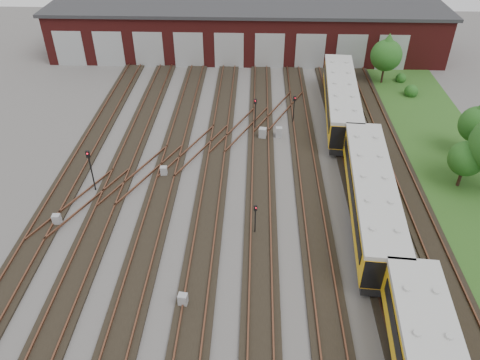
{
  "coord_description": "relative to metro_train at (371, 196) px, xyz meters",
  "views": [
    {
      "loc": [
        1.43,
        -22.26,
        22.9
      ],
      "look_at": [
        0.36,
        6.84,
        2.0
      ],
      "focal_mm": 35.0,
      "sensor_mm": 36.0,
      "label": 1
    }
  ],
  "objects": [
    {
      "name": "signal_mast_3",
      "position": [
        -8.42,
        -2.16,
        -0.38
      ],
      "size": [
        0.24,
        0.23,
        2.58
      ],
      "rotation": [
        0.0,
        0.0,
        0.35
      ],
      "color": "black",
      "rests_on": "ground"
    },
    {
      "name": "grass_verge",
      "position": [
        9.0,
        4.83,
        -2.01
      ],
      "size": [
        8.0,
        55.0,
        0.05
      ],
      "primitive_type": "cube",
      "color": "#244D19",
      "rests_on": "ground"
    },
    {
      "name": "ground",
      "position": [
        -10.0,
        -5.17,
        -2.04
      ],
      "size": [
        120.0,
        120.0,
        0.0
      ],
      "primitive_type": "plane",
      "color": "#4A4745",
      "rests_on": "ground"
    },
    {
      "name": "tree_1",
      "position": [
        10.88,
        9.32,
        1.38
      ],
      "size": [
        3.21,
        3.21,
        5.33
      ],
      "color": "black",
      "rests_on": "ground"
    },
    {
      "name": "tree_0",
      "position": [
        6.25,
        24.84,
        1.75
      ],
      "size": [
        3.56,
        3.56,
        5.9
      ],
      "color": "black",
      "rests_on": "ground"
    },
    {
      "name": "bush_2",
      "position": [
        8.57,
        25.23,
        -1.43
      ],
      "size": [
        1.21,
        1.21,
        1.21
      ],
      "primitive_type": "sphere",
      "color": "#1C4413",
      "rests_on": "ground"
    },
    {
      "name": "track_network",
      "position": [
        -10.17,
        -4.58,
        -1.93
      ],
      "size": [
        30.4,
        70.0,
        0.33
      ],
      "color": "black",
      "rests_on": "ground"
    },
    {
      "name": "relay_cabinet_4",
      "position": [
        -7.84,
        11.32,
        -1.47
      ],
      "size": [
        0.77,
        0.67,
        1.13
      ],
      "primitive_type": "cube",
      "rotation": [
        0.0,
        0.0,
        -0.17
      ],
      "color": "#95979A",
      "rests_on": "ground"
    },
    {
      "name": "bush_1",
      "position": [
        8.78,
        21.41,
        -1.29
      ],
      "size": [
        1.5,
        1.5,
        1.5
      ],
      "primitive_type": "sphere",
      "color": "#1C4413",
      "rests_on": "ground"
    },
    {
      "name": "relay_cabinet_0",
      "position": [
        -23.01,
        -1.72,
        -1.58
      ],
      "size": [
        0.57,
        0.48,
        0.93
      ],
      "primitive_type": "cube",
      "rotation": [
        0.0,
        0.0,
        0.04
      ],
      "color": "#95979A",
      "rests_on": "ground"
    },
    {
      "name": "maintenance_shed",
      "position": [
        -10.01,
        34.8,
        1.17
      ],
      "size": [
        51.0,
        12.5,
        6.35
      ],
      "color": "#531614",
      "rests_on": "ground"
    },
    {
      "name": "signal_mast_1",
      "position": [
        -8.59,
        13.18,
        0.03
      ],
      "size": [
        0.26,
        0.24,
        3.26
      ],
      "rotation": [
        0.0,
        0.0,
        -0.07
      ],
      "color": "black",
      "rests_on": "ground"
    },
    {
      "name": "relay_cabinet_2",
      "position": [
        -12.72,
        -8.81,
        -1.58
      ],
      "size": [
        0.61,
        0.53,
        0.93
      ],
      "primitive_type": "cube",
      "rotation": [
        0.0,
        0.0,
        -0.14
      ],
      "color": "#95979A",
      "rests_on": "ground"
    },
    {
      "name": "tree_3",
      "position": [
        8.24,
        4.31,
        0.98
      ],
      "size": [
        2.84,
        2.84,
        4.7
      ],
      "color": "black",
      "rests_on": "ground"
    },
    {
      "name": "relay_cabinet_3",
      "position": [
        -6.28,
        11.75,
        -1.53
      ],
      "size": [
        0.61,
        0.51,
        1.01
      ],
      "primitive_type": "cube",
      "rotation": [
        0.0,
        0.0,
        0.0
      ],
      "color": "#95979A",
      "rests_on": "ground"
    },
    {
      "name": "signal_mast_0",
      "position": [
        -21.48,
        2.65,
        0.34
      ],
      "size": [
        0.3,
        0.28,
        3.73
      ],
      "rotation": [
        0.0,
        0.0,
        0.12
      ],
      "color": "black",
      "rests_on": "ground"
    },
    {
      "name": "signal_mast_2",
      "position": [
        -4.77,
        14.41,
        -0.1
      ],
      "size": [
        0.29,
        0.28,
        3.02
      ],
      "rotation": [
        0.0,
        0.0,
        0.41
      ],
      "color": "black",
      "rests_on": "ground"
    },
    {
      "name": "relay_cabinet_1",
      "position": [
        -16.2,
        4.82,
        -1.58
      ],
      "size": [
        0.58,
        0.5,
        0.92
      ],
      "primitive_type": "cube",
      "rotation": [
        0.0,
        0.0,
        0.08
      ],
      "color": "#95979A",
      "rests_on": "ground"
    },
    {
      "name": "metro_train",
      "position": [
        0.0,
        0.0,
        0.0
      ],
      "size": [
        4.19,
        48.32,
        3.33
      ],
      "rotation": [
        0.0,
        0.0,
        -0.08
      ],
      "color": "black",
      "rests_on": "ground"
    }
  ]
}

